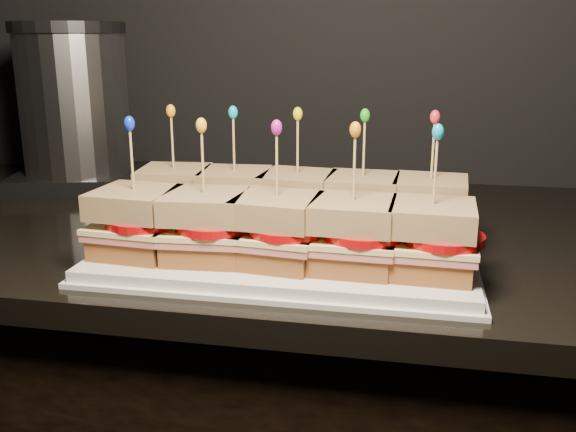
# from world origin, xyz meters

# --- Properties ---
(granite_slab) EXTENTS (2.17, 0.65, 0.03)m
(granite_slab) POSITION_xyz_m (-0.48, 1.68, 0.89)
(granite_slab) COLOR black
(granite_slab) RESTS_ON cabinet
(platter) EXTENTS (0.44, 0.27, 0.02)m
(platter) POSITION_xyz_m (-0.45, 1.53, 0.91)
(platter) COLOR white
(platter) RESTS_ON granite_slab
(platter_rim) EXTENTS (0.45, 0.28, 0.01)m
(platter_rim) POSITION_xyz_m (-0.45, 1.53, 0.91)
(platter_rim) COLOR white
(platter_rim) RESTS_ON granite_slab
(sandwich_0_bread_bot) EXTENTS (0.09, 0.09, 0.02)m
(sandwich_0_bread_bot) POSITION_xyz_m (-0.62, 1.59, 0.93)
(sandwich_0_bread_bot) COLOR brown
(sandwich_0_bread_bot) RESTS_ON platter
(sandwich_0_ham) EXTENTS (0.10, 0.10, 0.01)m
(sandwich_0_ham) POSITION_xyz_m (-0.62, 1.59, 0.95)
(sandwich_0_ham) COLOR #BC5B54
(sandwich_0_ham) RESTS_ON sandwich_0_bread_bot
(sandwich_0_cheese) EXTENTS (0.10, 0.10, 0.01)m
(sandwich_0_cheese) POSITION_xyz_m (-0.62, 1.59, 0.95)
(sandwich_0_cheese) COLOR #FFEA98
(sandwich_0_cheese) RESTS_ON sandwich_0_ham
(sandwich_0_tomato) EXTENTS (0.09, 0.09, 0.01)m
(sandwich_0_tomato) POSITION_xyz_m (-0.61, 1.59, 0.96)
(sandwich_0_tomato) COLOR red
(sandwich_0_tomato) RESTS_ON sandwich_0_cheese
(sandwich_0_bread_top) EXTENTS (0.10, 0.10, 0.03)m
(sandwich_0_bread_top) POSITION_xyz_m (-0.62, 1.59, 0.98)
(sandwich_0_bread_top) COLOR #572A0F
(sandwich_0_bread_top) RESTS_ON sandwich_0_tomato
(sandwich_0_pick) EXTENTS (0.00, 0.00, 0.09)m
(sandwich_0_pick) POSITION_xyz_m (-0.62, 1.59, 1.03)
(sandwich_0_pick) COLOR tan
(sandwich_0_pick) RESTS_ON sandwich_0_bread_top
(sandwich_0_frill) EXTENTS (0.01, 0.01, 0.02)m
(sandwich_0_frill) POSITION_xyz_m (-0.62, 1.59, 1.07)
(sandwich_0_frill) COLOR orange
(sandwich_0_frill) RESTS_ON sandwich_0_pick
(sandwich_1_bread_bot) EXTENTS (0.09, 0.09, 0.02)m
(sandwich_1_bread_bot) POSITION_xyz_m (-0.54, 1.59, 0.93)
(sandwich_1_bread_bot) COLOR brown
(sandwich_1_bread_bot) RESTS_ON platter
(sandwich_1_ham) EXTENTS (0.10, 0.10, 0.01)m
(sandwich_1_ham) POSITION_xyz_m (-0.54, 1.59, 0.95)
(sandwich_1_ham) COLOR #BC5B54
(sandwich_1_ham) RESTS_ON sandwich_1_bread_bot
(sandwich_1_cheese) EXTENTS (0.10, 0.10, 0.01)m
(sandwich_1_cheese) POSITION_xyz_m (-0.54, 1.59, 0.95)
(sandwich_1_cheese) COLOR #FFEA98
(sandwich_1_cheese) RESTS_ON sandwich_1_ham
(sandwich_1_tomato) EXTENTS (0.09, 0.09, 0.01)m
(sandwich_1_tomato) POSITION_xyz_m (-0.52, 1.59, 0.96)
(sandwich_1_tomato) COLOR red
(sandwich_1_tomato) RESTS_ON sandwich_1_cheese
(sandwich_1_bread_top) EXTENTS (0.09, 0.09, 0.03)m
(sandwich_1_bread_top) POSITION_xyz_m (-0.54, 1.59, 0.98)
(sandwich_1_bread_top) COLOR #572A0F
(sandwich_1_bread_top) RESTS_ON sandwich_1_tomato
(sandwich_1_pick) EXTENTS (0.00, 0.00, 0.09)m
(sandwich_1_pick) POSITION_xyz_m (-0.54, 1.59, 1.03)
(sandwich_1_pick) COLOR tan
(sandwich_1_pick) RESTS_ON sandwich_1_bread_top
(sandwich_1_frill) EXTENTS (0.01, 0.01, 0.02)m
(sandwich_1_frill) POSITION_xyz_m (-0.54, 1.59, 1.07)
(sandwich_1_frill) COLOR #0AA4C8
(sandwich_1_frill) RESTS_ON sandwich_1_pick
(sandwich_2_bread_bot) EXTENTS (0.09, 0.09, 0.02)m
(sandwich_2_bread_bot) POSITION_xyz_m (-0.45, 1.59, 0.93)
(sandwich_2_bread_bot) COLOR brown
(sandwich_2_bread_bot) RESTS_ON platter
(sandwich_2_ham) EXTENTS (0.10, 0.10, 0.01)m
(sandwich_2_ham) POSITION_xyz_m (-0.45, 1.59, 0.95)
(sandwich_2_ham) COLOR #BC5B54
(sandwich_2_ham) RESTS_ON sandwich_2_bread_bot
(sandwich_2_cheese) EXTENTS (0.10, 0.10, 0.01)m
(sandwich_2_cheese) POSITION_xyz_m (-0.45, 1.59, 0.95)
(sandwich_2_cheese) COLOR #FFEA98
(sandwich_2_cheese) RESTS_ON sandwich_2_ham
(sandwich_2_tomato) EXTENTS (0.09, 0.09, 0.01)m
(sandwich_2_tomato) POSITION_xyz_m (-0.44, 1.59, 0.96)
(sandwich_2_tomato) COLOR red
(sandwich_2_tomato) RESTS_ON sandwich_2_cheese
(sandwich_2_bread_top) EXTENTS (0.09, 0.09, 0.03)m
(sandwich_2_bread_top) POSITION_xyz_m (-0.45, 1.59, 0.98)
(sandwich_2_bread_top) COLOR #572A0F
(sandwich_2_bread_top) RESTS_ON sandwich_2_tomato
(sandwich_2_pick) EXTENTS (0.00, 0.00, 0.09)m
(sandwich_2_pick) POSITION_xyz_m (-0.45, 1.59, 1.03)
(sandwich_2_pick) COLOR tan
(sandwich_2_pick) RESTS_ON sandwich_2_bread_top
(sandwich_2_frill) EXTENTS (0.01, 0.01, 0.02)m
(sandwich_2_frill) POSITION_xyz_m (-0.45, 1.59, 1.07)
(sandwich_2_frill) COLOR yellow
(sandwich_2_frill) RESTS_ON sandwich_2_pick
(sandwich_3_bread_bot) EXTENTS (0.09, 0.09, 0.02)m
(sandwich_3_bread_bot) POSITION_xyz_m (-0.37, 1.59, 0.93)
(sandwich_3_bread_bot) COLOR brown
(sandwich_3_bread_bot) RESTS_ON platter
(sandwich_3_ham) EXTENTS (0.10, 0.09, 0.01)m
(sandwich_3_ham) POSITION_xyz_m (-0.37, 1.59, 0.95)
(sandwich_3_ham) COLOR #BC5B54
(sandwich_3_ham) RESTS_ON sandwich_3_bread_bot
(sandwich_3_cheese) EXTENTS (0.10, 0.09, 0.01)m
(sandwich_3_cheese) POSITION_xyz_m (-0.37, 1.59, 0.95)
(sandwich_3_cheese) COLOR #FFEA98
(sandwich_3_cheese) RESTS_ON sandwich_3_ham
(sandwich_3_tomato) EXTENTS (0.09, 0.09, 0.01)m
(sandwich_3_tomato) POSITION_xyz_m (-0.36, 1.59, 0.96)
(sandwich_3_tomato) COLOR red
(sandwich_3_tomato) RESTS_ON sandwich_3_cheese
(sandwich_3_bread_top) EXTENTS (0.09, 0.09, 0.03)m
(sandwich_3_bread_top) POSITION_xyz_m (-0.37, 1.59, 0.98)
(sandwich_3_bread_top) COLOR #572A0F
(sandwich_3_bread_top) RESTS_ON sandwich_3_tomato
(sandwich_3_pick) EXTENTS (0.00, 0.00, 0.09)m
(sandwich_3_pick) POSITION_xyz_m (-0.37, 1.59, 1.03)
(sandwich_3_pick) COLOR tan
(sandwich_3_pick) RESTS_ON sandwich_3_bread_top
(sandwich_3_frill) EXTENTS (0.01, 0.01, 0.02)m
(sandwich_3_frill) POSITION_xyz_m (-0.37, 1.59, 1.07)
(sandwich_3_frill) COLOR green
(sandwich_3_frill) RESTS_ON sandwich_3_pick
(sandwich_4_bread_bot) EXTENTS (0.09, 0.09, 0.02)m
(sandwich_4_bread_bot) POSITION_xyz_m (-0.29, 1.59, 0.93)
(sandwich_4_bread_bot) COLOR brown
(sandwich_4_bread_bot) RESTS_ON platter
(sandwich_4_ham) EXTENTS (0.10, 0.10, 0.01)m
(sandwich_4_ham) POSITION_xyz_m (-0.29, 1.59, 0.95)
(sandwich_4_ham) COLOR #BC5B54
(sandwich_4_ham) RESTS_ON sandwich_4_bread_bot
(sandwich_4_cheese) EXTENTS (0.10, 0.10, 0.01)m
(sandwich_4_cheese) POSITION_xyz_m (-0.29, 1.59, 0.95)
(sandwich_4_cheese) COLOR #FFEA98
(sandwich_4_cheese) RESTS_ON sandwich_4_ham
(sandwich_4_tomato) EXTENTS (0.09, 0.09, 0.01)m
(sandwich_4_tomato) POSITION_xyz_m (-0.28, 1.59, 0.96)
(sandwich_4_tomato) COLOR red
(sandwich_4_tomato) RESTS_ON sandwich_4_cheese
(sandwich_4_bread_top) EXTENTS (0.09, 0.09, 0.03)m
(sandwich_4_bread_top) POSITION_xyz_m (-0.29, 1.59, 0.98)
(sandwich_4_bread_top) COLOR #572A0F
(sandwich_4_bread_top) RESTS_ON sandwich_4_tomato
(sandwich_4_pick) EXTENTS (0.00, 0.00, 0.09)m
(sandwich_4_pick) POSITION_xyz_m (-0.29, 1.59, 1.03)
(sandwich_4_pick) COLOR tan
(sandwich_4_pick) RESTS_ON sandwich_4_bread_top
(sandwich_4_frill) EXTENTS (0.01, 0.01, 0.02)m
(sandwich_4_frill) POSITION_xyz_m (-0.29, 1.59, 1.07)
(sandwich_4_frill) COLOR red
(sandwich_4_frill) RESTS_ON sandwich_4_pick
(sandwich_5_bread_bot) EXTENTS (0.09, 0.09, 0.02)m
(sandwich_5_bread_bot) POSITION_xyz_m (-0.62, 1.47, 0.93)
(sandwich_5_bread_bot) COLOR brown
(sandwich_5_bread_bot) RESTS_ON platter
(sandwich_5_ham) EXTENTS (0.10, 0.10, 0.01)m
(sandwich_5_ham) POSITION_xyz_m (-0.62, 1.47, 0.95)
(sandwich_5_ham) COLOR #BC5B54
(sandwich_5_ham) RESTS_ON sandwich_5_bread_bot
(sandwich_5_cheese) EXTENTS (0.10, 0.10, 0.01)m
(sandwich_5_cheese) POSITION_xyz_m (-0.62, 1.47, 0.95)
(sandwich_5_cheese) COLOR #FFEA98
(sandwich_5_cheese) RESTS_ON sandwich_5_ham
(sandwich_5_tomato) EXTENTS (0.09, 0.09, 0.01)m
(sandwich_5_tomato) POSITION_xyz_m (-0.61, 1.46, 0.96)
(sandwich_5_tomato) COLOR red
(sandwich_5_tomato) RESTS_ON sandwich_5_cheese
(sandwich_5_bread_top) EXTENTS (0.09, 0.09, 0.03)m
(sandwich_5_bread_top) POSITION_xyz_m (-0.62, 1.47, 0.98)
(sandwich_5_bread_top) COLOR #572A0F
(sandwich_5_bread_top) RESTS_ON sandwich_5_tomato
(sandwich_5_pick) EXTENTS (0.00, 0.00, 0.09)m
(sandwich_5_pick) POSITION_xyz_m (-0.62, 1.47, 1.03)
(sandwich_5_pick) COLOR tan
(sandwich_5_pick) RESTS_ON sandwich_5_bread_top
(sandwich_5_frill) EXTENTS (0.01, 0.01, 0.02)m
(sandwich_5_frill) POSITION_xyz_m (-0.62, 1.47, 1.07)
(sandwich_5_frill) COLOR #0F2AD5
(sandwich_5_frill) RESTS_ON sandwich_5_pick
(sandwich_6_bread_bot) EXTENTS (0.09, 0.09, 0.02)m
(sandwich_6_bread_bot) POSITION_xyz_m (-0.54, 1.47, 0.93)
(sandwich_6_bread_bot) COLOR brown
(sandwich_6_bread_bot) RESTS_ON platter
(sandwich_6_ham) EXTENTS (0.10, 0.10, 0.01)m
(sandwich_6_ham) POSITION_xyz_m (-0.54, 1.47, 0.95)
(sandwich_6_ham) COLOR #BC5B54
(sandwich_6_ham) RESTS_ON sandwich_6_bread_bot
(sandwich_6_cheese) EXTENTS (0.10, 0.10, 0.01)m
(sandwich_6_cheese) POSITION_xyz_m (-0.54, 1.47, 0.95)
(sandwich_6_cheese) COLOR #FFEA98
(sandwich_6_cheese) RESTS_ON sandwich_6_ham
(sandwich_6_tomato) EXTENTS (0.09, 0.09, 0.01)m
(sandwich_6_tomato) POSITION_xyz_m (-0.52, 1.46, 0.96)
(sandwich_6_tomato) COLOR red
(sandwich_6_tomato) RESTS_ON sandwich_6_cheese
(sandwich_6_bread_top) EXTENTS (0.09, 0.09, 0.03)m
(sandwich_6_bread_top) POSITION_xyz_m (-0.54, 1.47, 0.98)
(sandwich_6_bread_top) COLOR #572A0F
(sandwich_6_bread_top) RESTS_ON sandwich_6_tomato
(sandwich_6_pick) EXTENTS (0.00, 0.00, 0.09)m
(sandwich_6_pick) POSITION_xyz_m (-0.54, 1.47, 1.03)
(sandwich_6_pick) COLOR tan
(sandwich_6_pick) RESTS_ON sandwich_6_bread_top
(sandwich_6_frill) EXTENTS (0.01, 0.01, 0.02)m
(sandwich_6_frill) POSITION_xyz_m (-0.54, 1.47, 1.07)
(sandwich_6_frill) COLOR yellow
(sandwich_6_frill) RESTS_ON sandwich_6_pick
(sandwich_7_bread_bot) EXTENTS (0.09, 0.09, 0.02)m
(sandwich_7_bread_bot) POSITION_xyz_m (-0.45, 1.47, 0.93)
(sandwich_7_bread_bot) COLOR brown
(sandwich_7_bread_bot) RESTS_ON platter
(sandwich_7_ham) EXTENTS (0.10, 0.10, 0.01)m
(sandwich_7_ham) POSITION_xyz_m (-0.45, 1.47, 0.95)
(sandwich_7_ham) COLOR #BC5B54
(sandwich_7_ham) RESTS_ON sandwich_7_bread_bot
(sandwich_7_cheese) EXTENTS (0.11, 0.10, 0.01)m
(sandwich_7_cheese) POSITION_xyz_m (-0.45, 1.47, 0.95)
(sandwich_7_cheese) COLOR #FFEA98
(sandwich_7_cheese) RESTS_ON sandwich_7_ham
(sandwich_7_tomato) EXTENTS (0.09, 0.09, 0.01)m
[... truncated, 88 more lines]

